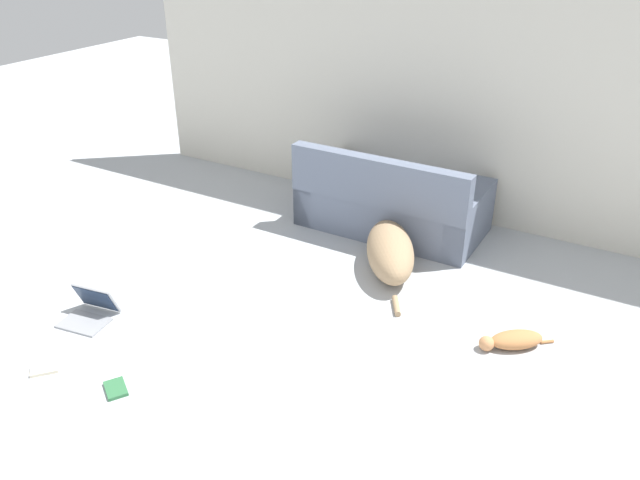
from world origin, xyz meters
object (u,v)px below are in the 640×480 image
(cat, at_px, (513,340))
(book_green, at_px, (116,389))
(couch, at_px, (391,204))
(book_cream, at_px, (44,369))
(dog, at_px, (389,248))
(laptop_open, at_px, (91,308))

(cat, relative_size, book_green, 2.14)
(couch, distance_m, book_green, 3.09)
(book_cream, bearing_deg, dog, 59.67)
(couch, relative_size, book_green, 7.66)
(dog, relative_size, book_green, 5.75)
(couch, relative_size, book_cream, 8.28)
(couch, distance_m, book_cream, 3.34)
(cat, bearing_deg, couch, -79.27)
(book_green, bearing_deg, book_cream, -169.88)
(couch, bearing_deg, cat, 140.40)
(book_cream, height_order, book_green, same)
(dog, bearing_deg, cat, -146.02)
(laptop_open, bearing_deg, cat, 14.38)
(laptop_open, height_order, book_cream, laptop_open)
(couch, bearing_deg, book_cream, 70.25)
(laptop_open, xyz_separation_m, book_green, (0.77, -0.51, -0.07))
(cat, bearing_deg, book_green, 0.20)
(cat, bearing_deg, laptop_open, -16.16)
(dog, bearing_deg, book_green, 129.99)
(couch, xyz_separation_m, dog, (0.29, -0.67, -0.08))
(laptop_open, bearing_deg, book_cream, -79.82)
(dog, xyz_separation_m, book_cream, (-1.44, -2.45, -0.16))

